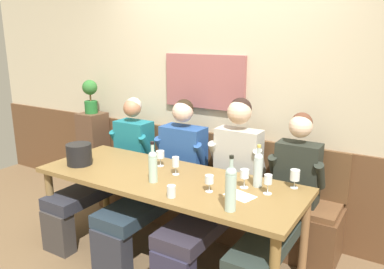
{
  "coord_description": "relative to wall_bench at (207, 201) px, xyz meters",
  "views": [
    {
      "loc": [
        1.72,
        -2.27,
        1.89
      ],
      "look_at": [
        0.06,
        0.45,
        1.06
      ],
      "focal_mm": 35.67,
      "sensor_mm": 36.0,
      "label": 1
    }
  ],
  "objects": [
    {
      "name": "wine_glass_left_end",
      "position": [
        0.02,
        -0.59,
        0.58
      ],
      "size": [
        0.06,
        0.06,
        0.15
      ],
      "color": "silver",
      "rests_on": "dining_table"
    },
    {
      "name": "wine_glass_mid_left",
      "position": [
        -0.21,
        -0.48,
        0.58
      ],
      "size": [
        0.07,
        0.07,
        0.14
      ],
      "color": "silver",
      "rests_on": "dining_table"
    },
    {
      "name": "ground_plane",
      "position": [
        0.0,
        -0.83,
        -0.29
      ],
      "size": [
        6.8,
        6.8,
        0.02
      ],
      "primitive_type": "cube",
      "color": "brown",
      "rests_on": "ground"
    },
    {
      "name": "wall_bench",
      "position": [
        0.0,
        0.0,
        0.0
      ],
      "size": [
        2.57,
        0.42,
        0.94
      ],
      "color": "brown",
      "rests_on": "ground"
    },
    {
      "name": "person_center_left_seat",
      "position": [
        0.34,
        -0.35,
        0.37
      ],
      "size": [
        0.53,
        1.27,
        1.36
      ],
      "color": "#2B293F",
      "rests_on": "ground"
    },
    {
      "name": "person_center_right_seat",
      "position": [
        -0.27,
        -0.35,
        0.35
      ],
      "size": [
        0.54,
        1.27,
        1.29
      ],
      "color": "#2B2D36",
      "rests_on": "ground"
    },
    {
      "name": "wine_bottle_clear_water",
      "position": [
        -0.04,
        -0.82,
        0.62
      ],
      "size": [
        0.07,
        0.07,
        0.33
      ],
      "color": "#ACCEBD",
      "rests_on": "dining_table"
    },
    {
      "name": "water_tumbler_left",
      "position": [
        0.26,
        -0.99,
        0.52
      ],
      "size": [
        0.06,
        0.06,
        0.09
      ],
      "primitive_type": "cylinder",
      "color": "silver",
      "rests_on": "dining_table"
    },
    {
      "name": "wine_glass_mid_right",
      "position": [
        0.44,
        -0.76,
        0.57
      ],
      "size": [
        0.07,
        0.07,
        0.13
      ],
      "color": "silver",
      "rests_on": "dining_table"
    },
    {
      "name": "wine_glass_near_bucket",
      "position": [
        0.63,
        -0.55,
        0.58
      ],
      "size": [
        0.07,
        0.07,
        0.15
      ],
      "color": "silver",
      "rests_on": "dining_table"
    },
    {
      "name": "wine_glass_center_front",
      "position": [
        0.83,
        -0.57,
        0.58
      ],
      "size": [
        0.07,
        0.07,
        0.15
      ],
      "color": "silver",
      "rests_on": "dining_table"
    },
    {
      "name": "person_right_seat",
      "position": [
        -0.91,
        -0.36,
        0.33
      ],
      "size": [
        0.49,
        1.27,
        1.25
      ],
      "color": "#373331",
      "rests_on": "ground"
    },
    {
      "name": "potted_plant",
      "position": [
        -1.58,
        0.03,
        0.94
      ],
      "size": [
        0.17,
        0.17,
        0.39
      ],
      "color": "#1F6329",
      "rests_on": "corner_pedestal"
    },
    {
      "name": "tasting_sheet_left_guest",
      "position": [
        0.67,
        -0.71,
        0.48
      ],
      "size": [
        0.24,
        0.2,
        0.0
      ],
      "primitive_type": "cube",
      "rotation": [
        0.0,
        0.0,
        -0.26
      ],
      "color": "white",
      "rests_on": "dining_table"
    },
    {
      "name": "corner_pedestal",
      "position": [
        -1.58,
        0.03,
        0.22
      ],
      "size": [
        0.28,
        0.28,
        1.01
      ],
      "primitive_type": "cube",
      "color": "brown",
      "rests_on": "ground"
    },
    {
      "name": "person_left_seat",
      "position": [
        0.89,
        -0.37,
        0.34
      ],
      "size": [
        0.47,
        1.26,
        1.28
      ],
      "color": "#2F2538",
      "rests_on": "ground"
    },
    {
      "name": "wine_bottle_green_tall",
      "position": [
        0.72,
        -0.96,
        0.64
      ],
      "size": [
        0.08,
        0.08,
        0.39
      ],
      "color": "#AFCEC2",
      "rests_on": "dining_table"
    },
    {
      "name": "room_wall_back",
      "position": [
        -0.0,
        0.26,
        1.12
      ],
      "size": [
        6.8,
        0.12,
        2.8
      ],
      "color": "#C4B797",
      "rests_on": "ground"
    },
    {
      "name": "wood_wainscot_panel",
      "position": [
        0.0,
        0.21,
        0.18
      ],
      "size": [
        6.8,
        0.03,
        0.93
      ],
      "primitive_type": "cube",
      "color": "brown",
      "rests_on": "ground"
    },
    {
      "name": "wine_glass_right_end",
      "position": [
        0.96,
        -0.35,
        0.57
      ],
      "size": [
        0.07,
        0.07,
        0.15
      ],
      "color": "silver",
      "rests_on": "dining_table"
    },
    {
      "name": "dining_table",
      "position": [
        0.0,
        -0.68,
        0.4
      ],
      "size": [
        2.27,
        0.84,
        0.76
      ],
      "color": "olive",
      "rests_on": "ground"
    },
    {
      "name": "wine_bottle_amber_mid",
      "position": [
        0.71,
        -0.47,
        0.62
      ],
      "size": [
        0.07,
        0.07,
        0.34
      ],
      "color": "#B2C4C5",
      "rests_on": "dining_table"
    },
    {
      "name": "ice_bucket",
      "position": [
        -0.87,
        -0.83,
        0.57
      ],
      "size": [
        0.23,
        0.23,
        0.19
      ],
      "primitive_type": "cylinder",
      "color": "black",
      "rests_on": "dining_table"
    }
  ]
}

